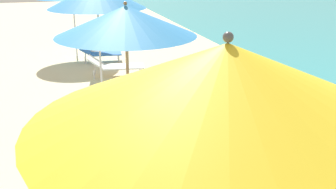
{
  "coord_description": "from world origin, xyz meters",
  "views": [
    {
      "loc": [
        -1.41,
        5.86,
        3.23
      ],
      "look_at": [
        0.08,
        11.09,
        1.37
      ],
      "focal_mm": 42.08,
      "sensor_mm": 36.0,
      "label": 1
    }
  ],
  "objects_px": {
    "lounger_farthest_inland": "(100,53)",
    "lounger_fifth_shoreside": "(115,65)",
    "lounger_fourth_inland": "(173,173)",
    "lounger_fourth_shoreside": "(170,111)",
    "umbrella_fourth": "(126,21)",
    "lounger_farthest_shoreside": "(102,40)",
    "umbrella_third": "(226,84)",
    "beach_ball": "(226,60)"
  },
  "relations": [
    {
      "from": "lounger_fourth_inland",
      "to": "lounger_farthest_shoreside",
      "type": "xyz_separation_m",
      "value": [
        0.18,
        10.28,
        0.04
      ]
    },
    {
      "from": "lounger_farthest_shoreside",
      "to": "umbrella_fourth",
      "type": "bearing_deg",
      "value": -81.65
    },
    {
      "from": "lounger_fourth_inland",
      "to": "lounger_fifth_shoreside",
      "type": "distance_m",
      "value": 6.21
    },
    {
      "from": "lounger_farthest_inland",
      "to": "lounger_fifth_shoreside",
      "type": "bearing_deg",
      "value": -77.71
    },
    {
      "from": "lounger_fourth_inland",
      "to": "lounger_fifth_shoreside",
      "type": "bearing_deg",
      "value": 75.51
    },
    {
      "from": "lounger_fourth_shoreside",
      "to": "lounger_farthest_shoreside",
      "type": "xyz_separation_m",
      "value": [
        -0.44,
        7.97,
        0.0
      ]
    },
    {
      "from": "lounger_farthest_shoreside",
      "to": "lounger_farthest_inland",
      "type": "relative_size",
      "value": 0.91
    },
    {
      "from": "lounger_farthest_shoreside",
      "to": "beach_ball",
      "type": "distance_m",
      "value": 5.23
    },
    {
      "from": "lounger_farthest_shoreside",
      "to": "beach_ball",
      "type": "bearing_deg",
      "value": -35.99
    },
    {
      "from": "lounger_fourth_inland",
      "to": "lounger_fourth_shoreside",
      "type": "bearing_deg",
      "value": 61.2
    },
    {
      "from": "lounger_fourth_shoreside",
      "to": "beach_ball",
      "type": "relative_size",
      "value": 3.77
    },
    {
      "from": "umbrella_third",
      "to": "lounger_farthest_inland",
      "type": "bearing_deg",
      "value": 87.6
    },
    {
      "from": "umbrella_fourth",
      "to": "lounger_fourth_inland",
      "type": "height_order",
      "value": "umbrella_fourth"
    },
    {
      "from": "lounger_farthest_shoreside",
      "to": "beach_ball",
      "type": "height_order",
      "value": "lounger_farthest_shoreside"
    },
    {
      "from": "lounger_fourth_shoreside",
      "to": "lounger_fourth_inland",
      "type": "xyz_separation_m",
      "value": [
        -0.63,
        -2.31,
        -0.04
      ]
    },
    {
      "from": "umbrella_third",
      "to": "umbrella_fourth",
      "type": "height_order",
      "value": "umbrella_third"
    },
    {
      "from": "lounger_farthest_inland",
      "to": "umbrella_fourth",
      "type": "bearing_deg",
      "value": -86.89
    },
    {
      "from": "lounger_fourth_shoreside",
      "to": "lounger_farthest_inland",
      "type": "height_order",
      "value": "lounger_fourth_shoreside"
    },
    {
      "from": "lounger_fourth_shoreside",
      "to": "umbrella_fourth",
      "type": "bearing_deg",
      "value": -143.75
    },
    {
      "from": "lounger_farthest_shoreside",
      "to": "beach_ball",
      "type": "xyz_separation_m",
      "value": [
        3.49,
        -3.9,
        -0.11
      ]
    },
    {
      "from": "lounger_fourth_inland",
      "to": "beach_ball",
      "type": "distance_m",
      "value": 7.37
    },
    {
      "from": "lounger_fourth_shoreside",
      "to": "lounger_fifth_shoreside",
      "type": "relative_size",
      "value": 0.86
    },
    {
      "from": "lounger_fourth_inland",
      "to": "beach_ball",
      "type": "height_order",
      "value": "lounger_fourth_inland"
    },
    {
      "from": "lounger_fifth_shoreside",
      "to": "beach_ball",
      "type": "xyz_separation_m",
      "value": [
        3.58,
        0.18,
        -0.14
      ]
    },
    {
      "from": "lounger_fifth_shoreside",
      "to": "lounger_fourth_inland",
      "type": "bearing_deg",
      "value": -81.54
    },
    {
      "from": "beach_ball",
      "to": "lounger_farthest_shoreside",
      "type": "bearing_deg",
      "value": 131.83
    },
    {
      "from": "lounger_fourth_inland",
      "to": "lounger_farthest_inland",
      "type": "bearing_deg",
      "value": 77.28
    },
    {
      "from": "umbrella_third",
      "to": "lounger_farthest_inland",
      "type": "distance_m",
      "value": 11.3
    },
    {
      "from": "lounger_farthest_shoreside",
      "to": "lounger_farthest_inland",
      "type": "xyz_separation_m",
      "value": [
        -0.31,
        -2.19,
        -0.0
      ]
    },
    {
      "from": "lounger_fifth_shoreside",
      "to": "lounger_farthest_inland",
      "type": "bearing_deg",
      "value": 106.05
    },
    {
      "from": "lounger_fifth_shoreside",
      "to": "lounger_farthest_shoreside",
      "type": "xyz_separation_m",
      "value": [
        0.09,
        4.07,
        -0.03
      ]
    },
    {
      "from": "lounger_fifth_shoreside",
      "to": "lounger_farthest_shoreside",
      "type": "bearing_deg",
      "value": 98.06
    },
    {
      "from": "umbrella_third",
      "to": "lounger_farthest_inland",
      "type": "height_order",
      "value": "umbrella_third"
    },
    {
      "from": "umbrella_third",
      "to": "lounger_fourth_inland",
      "type": "relative_size",
      "value": 2.0
    },
    {
      "from": "umbrella_fourth",
      "to": "lounger_fourth_inland",
      "type": "relative_size",
      "value": 1.83
    },
    {
      "from": "lounger_fifth_shoreside",
      "to": "lounger_farthest_inland",
      "type": "relative_size",
      "value": 1.18
    },
    {
      "from": "lounger_farthest_shoreside",
      "to": "lounger_farthest_inland",
      "type": "height_order",
      "value": "lounger_farthest_shoreside"
    },
    {
      "from": "lounger_fourth_shoreside",
      "to": "lounger_farthest_shoreside",
      "type": "height_order",
      "value": "lounger_farthest_shoreside"
    },
    {
      "from": "umbrella_third",
      "to": "lounger_fifth_shoreside",
      "type": "xyz_separation_m",
      "value": [
        0.69,
        9.18,
        -2.25
      ]
    },
    {
      "from": "umbrella_third",
      "to": "lounger_fifth_shoreside",
      "type": "distance_m",
      "value": 9.47
    },
    {
      "from": "lounger_fifth_shoreside",
      "to": "lounger_fourth_shoreside",
      "type": "bearing_deg",
      "value": -72.87
    },
    {
      "from": "umbrella_third",
      "to": "lounger_fourth_inland",
      "type": "height_order",
      "value": "umbrella_third"
    }
  ]
}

